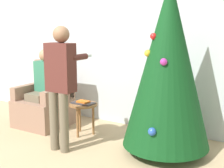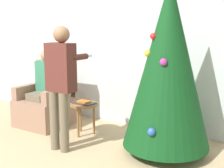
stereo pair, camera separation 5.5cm
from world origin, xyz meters
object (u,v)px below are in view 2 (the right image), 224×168
object	(u,v)px
person_seated	(44,84)
side_stool	(84,108)
armchair	(46,104)
person_standing	(61,78)
christmas_tree	(168,64)

from	to	relation	value
person_seated	side_stool	xyz separation A→B (m)	(0.83, -0.02, -0.29)
armchair	side_stool	size ratio (longest dim) A/B	2.18
person_standing	armchair	bearing A→B (deg)	144.35
person_standing	side_stool	bearing A→B (deg)	99.09
christmas_tree	armchair	bearing A→B (deg)	178.46
armchair	person_seated	bearing A→B (deg)	-90.00
christmas_tree	side_stool	size ratio (longest dim) A/B	4.61
person_standing	person_seated	bearing A→B (deg)	145.82
christmas_tree	person_standing	world-z (taller)	christmas_tree
person_seated	side_stool	distance (m)	0.88
person_standing	side_stool	size ratio (longest dim) A/B	3.39
armchair	person_seated	distance (m)	0.35
armchair	person_standing	xyz separation A→B (m)	(0.93, -0.67, 0.62)
christmas_tree	person_standing	size ratio (longest dim) A/B	1.36
person_seated	christmas_tree	bearing A→B (deg)	-0.60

